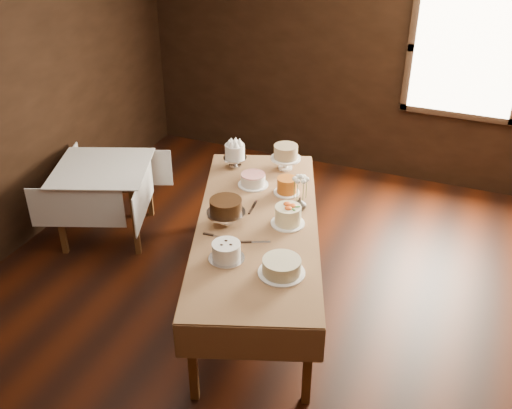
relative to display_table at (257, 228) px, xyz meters
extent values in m
cube|color=black|center=(-0.01, -0.20, -0.73)|extent=(5.00, 6.00, 0.01)
cube|color=black|center=(-0.01, 2.80, 0.67)|extent=(5.00, 0.02, 2.80)
cube|color=#FFEABF|center=(1.29, 2.74, 0.87)|extent=(1.10, 0.05, 1.30)
cube|color=#512F14|center=(0.02, -1.24, -0.37)|extent=(0.08, 0.08, 0.71)
cube|color=#512F14|center=(-0.77, 0.97, -0.37)|extent=(0.08, 0.08, 0.71)
cube|color=#512F14|center=(0.77, -0.97, -0.37)|extent=(0.08, 0.08, 0.71)
cube|color=#512F14|center=(-0.02, 1.24, -0.37)|extent=(0.08, 0.08, 0.71)
cube|color=#512F14|center=(0.00, 0.00, 0.03)|extent=(1.71, 2.64, 0.04)
cube|color=#AB7A50|center=(0.00, 0.00, 0.05)|extent=(1.78, 2.72, 0.01)
cube|color=#512F14|center=(-2.02, -0.10, -0.37)|extent=(0.07, 0.07, 0.72)
cube|color=#512F14|center=(-2.28, 0.58, -0.37)|extent=(0.07, 0.07, 0.72)
cube|color=#512F14|center=(-1.34, 0.17, -0.37)|extent=(0.07, 0.07, 0.72)
cube|color=#512F14|center=(-1.60, 0.85, -0.37)|extent=(0.07, 0.07, 0.72)
cube|color=#512F14|center=(-1.81, 0.37, 0.01)|extent=(1.07, 1.07, 0.04)
cube|color=white|center=(-1.81, 0.37, 0.04)|extent=(1.17, 1.17, 0.01)
cylinder|color=silver|center=(-0.58, 0.86, 0.11)|extent=(0.23, 0.23, 0.11)
cylinder|color=white|center=(-0.58, 0.86, 0.24)|extent=(0.20, 0.20, 0.13)
cylinder|color=white|center=(-0.11, 1.00, 0.12)|extent=(0.29, 0.29, 0.13)
cylinder|color=tan|center=(-0.11, 1.00, 0.25)|extent=(0.31, 0.31, 0.13)
cylinder|color=white|center=(-0.27, 0.57, 0.06)|extent=(0.28, 0.28, 0.01)
cylinder|color=white|center=(-0.27, 0.57, 0.12)|extent=(0.26, 0.26, 0.09)
cylinder|color=white|center=(0.06, 0.55, 0.06)|extent=(0.24, 0.24, 0.01)
cylinder|color=#C2631B|center=(0.06, 0.55, 0.14)|extent=(0.22, 0.22, 0.14)
cylinder|color=silver|center=(-0.23, -0.12, 0.12)|extent=(0.32, 0.32, 0.12)
cylinder|color=#321B0A|center=(-0.23, -0.12, 0.23)|extent=(0.34, 0.34, 0.11)
cylinder|color=white|center=(0.25, 0.07, 0.06)|extent=(0.28, 0.28, 0.01)
cylinder|color=#F4E9B7|center=(0.25, 0.07, 0.15)|extent=(0.30, 0.30, 0.15)
cylinder|color=silver|center=(-0.02, -0.58, 0.06)|extent=(0.28, 0.28, 0.01)
cylinder|color=white|center=(-0.02, -0.58, 0.13)|extent=(0.30, 0.30, 0.13)
cylinder|color=white|center=(0.43, -0.59, 0.06)|extent=(0.35, 0.35, 0.01)
cylinder|color=beige|center=(0.43, -0.59, 0.12)|extent=(0.40, 0.40, 0.11)
cube|color=silver|center=(0.14, -0.27, 0.06)|extent=(0.23, 0.12, 0.01)
cube|color=silver|center=(-0.13, 0.25, 0.06)|extent=(0.05, 0.24, 0.01)
cube|color=silver|center=(0.22, 0.34, 0.06)|extent=(0.16, 0.21, 0.01)
cube|color=silver|center=(-0.17, -0.33, 0.06)|extent=(0.24, 0.04, 0.01)
imported|color=#2D2823|center=(0.26, 0.31, 0.12)|extent=(0.15, 0.15, 0.12)
camera|label=1|loc=(1.57, -3.86, 2.69)|focal=41.58mm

